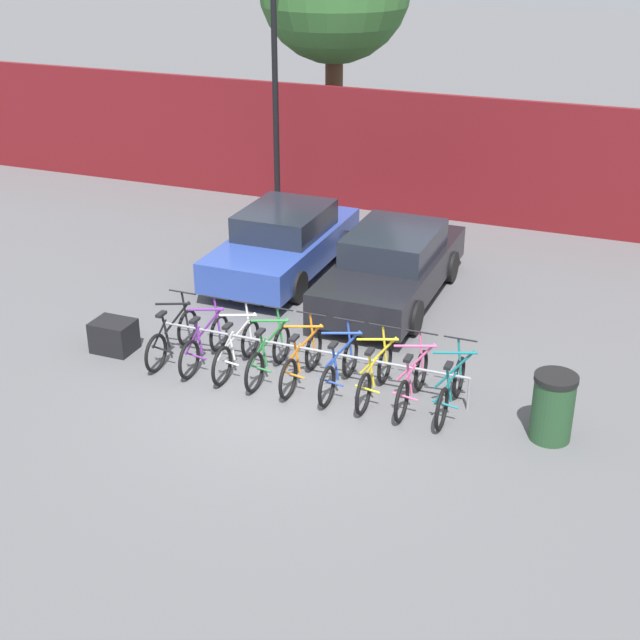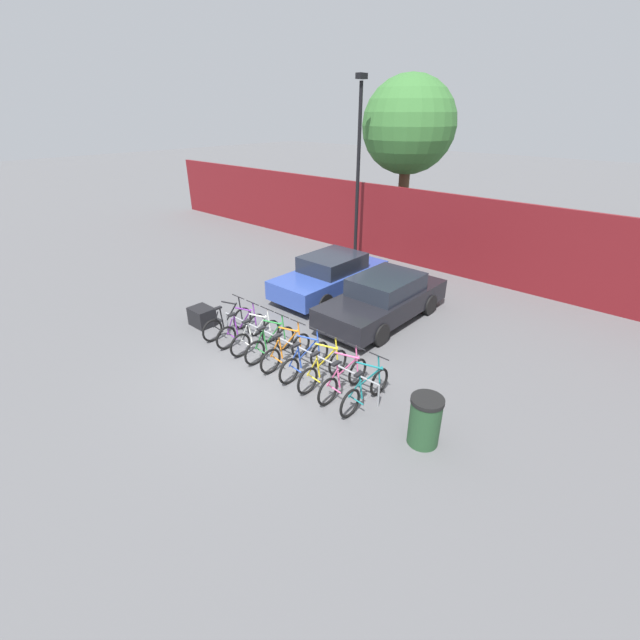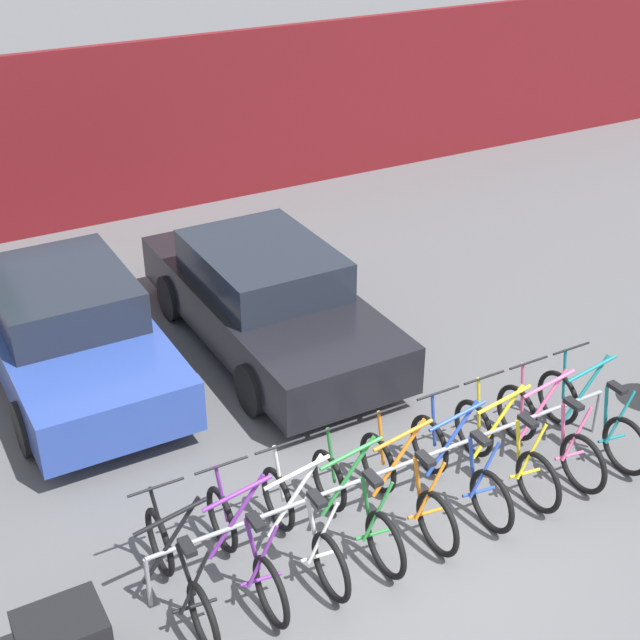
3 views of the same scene
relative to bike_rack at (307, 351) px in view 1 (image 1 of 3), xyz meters
name	(u,v)px [view 1 (image 1 of 3)]	position (x,y,z in m)	size (l,w,h in m)	color
ground_plane	(286,397)	(-0.09, -0.68, -0.50)	(120.00, 120.00, 0.00)	#59595B
hoarding_wall	(444,158)	(-0.09, 8.82, 1.00)	(36.00, 0.16, 3.01)	maroon
bike_rack	(307,351)	(0.00, 0.00, 0.00)	(5.39, 0.04, 0.57)	gray
bicycle_black	(172,337)	(-2.42, -0.15, -0.13)	(0.68, 1.71, 1.05)	black
bicycle_purple	(205,344)	(-1.80, -0.15, -0.13)	(0.68, 1.71, 1.05)	black
bicycle_white	(236,350)	(-1.20, -0.15, -0.13)	(0.68, 1.71, 1.05)	black
bicycle_green	(268,356)	(-0.62, -0.15, -0.13)	(0.68, 1.71, 1.05)	black
bicycle_orange	(301,362)	(-0.04, -0.15, -0.13)	(0.68, 1.71, 1.05)	black
bicycle_blue	(339,369)	(0.61, -0.15, -0.13)	(0.68, 1.71, 1.05)	black
bicycle_yellow	(375,376)	(1.21, -0.15, -0.13)	(0.68, 1.71, 1.05)	black
bicycle_pink	(412,383)	(1.81, -0.15, -0.13)	(0.68, 1.71, 1.05)	black
bicycle_teal	(451,390)	(2.42, -0.15, -0.13)	(0.68, 1.71, 1.05)	black
car_blue	(284,242)	(-2.22, 4.09, 0.19)	(1.91, 4.36, 1.40)	#2D479E
car_black	(392,266)	(0.28, 3.63, 0.19)	(1.91, 4.59, 1.40)	black
lamp_post	(274,54)	(-4.05, 7.83, 3.36)	(0.24, 0.44, 7.00)	black
trash_bin	(553,407)	(3.96, -0.34, 0.02)	(0.63, 0.63, 1.03)	#234728
cargo_crate	(114,336)	(-3.50, -0.29, -0.23)	(0.70, 0.56, 0.55)	black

